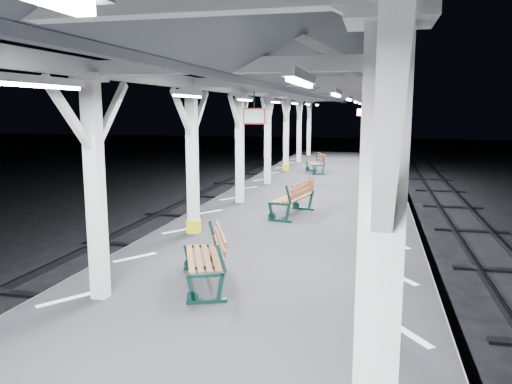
% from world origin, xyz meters
% --- Properties ---
extents(ground, '(120.00, 120.00, 0.00)m').
position_xyz_m(ground, '(0.00, 0.00, 0.00)').
color(ground, black).
rests_on(ground, ground).
extents(platform, '(6.00, 50.00, 1.00)m').
position_xyz_m(platform, '(0.00, 0.00, 0.50)').
color(platform, black).
rests_on(platform, ground).
extents(hazard_stripes_left, '(1.00, 48.00, 0.01)m').
position_xyz_m(hazard_stripes_left, '(-2.45, 0.00, 1.00)').
color(hazard_stripes_left, silver).
rests_on(hazard_stripes_left, platform).
extents(hazard_stripes_right, '(1.00, 48.00, 0.01)m').
position_xyz_m(hazard_stripes_right, '(2.45, 0.00, 1.00)').
color(hazard_stripes_right, silver).
rests_on(hazard_stripes_right, platform).
extents(track_left, '(2.20, 60.00, 0.16)m').
position_xyz_m(track_left, '(-5.00, 0.00, 0.08)').
color(track_left, '#2D2D33').
rests_on(track_left, ground).
extents(canopy, '(5.40, 49.00, 4.65)m').
position_xyz_m(canopy, '(0.00, -0.02, 4.56)').
color(canopy, silver).
rests_on(canopy, platform).
extents(bench_near, '(1.20, 1.77, 0.90)m').
position_xyz_m(bench_near, '(-0.58, -1.08, 1.48)').
color(bench_near, '#0F2F28').
rests_on(bench_near, platform).
extents(bench_mid, '(1.01, 1.87, 0.96)m').
position_xyz_m(bench_mid, '(-0.04, 4.48, 1.51)').
color(bench_mid, '#0F2F28').
rests_on(bench_mid, platform).
extents(bench_far, '(1.04, 1.68, 0.86)m').
position_xyz_m(bench_far, '(-0.54, 13.80, 1.46)').
color(bench_far, '#0F2F28').
rests_on(bench_far, platform).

